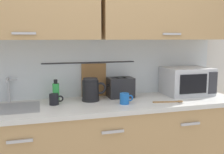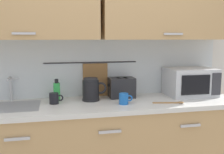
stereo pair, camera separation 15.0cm
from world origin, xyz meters
name	(u,v)px [view 1 (the left image)]	position (x,y,z in m)	size (l,w,h in m)	color
counter_unit	(102,150)	(-0.01, 0.30, 0.46)	(2.53, 0.64, 0.90)	tan
back_wall_assembly	(97,32)	(0.00, 0.53, 1.52)	(3.70, 0.41, 2.50)	silver
sink_faucet	(8,87)	(-0.80, 0.53, 1.04)	(0.09, 0.17, 0.22)	#B2B5BA
microwave	(187,81)	(0.90, 0.41, 1.04)	(0.46, 0.35, 0.27)	silver
electric_kettle	(91,90)	(-0.09, 0.40, 1.00)	(0.23, 0.16, 0.21)	black
dish_soap_bottle	(56,92)	(-0.39, 0.47, 0.99)	(0.06, 0.06, 0.20)	green
mug_near_sink	(54,99)	(-0.42, 0.34, 0.95)	(0.12, 0.08, 0.09)	black
toaster	(121,87)	(0.21, 0.46, 1.00)	(0.26, 0.17, 0.19)	#232326
mug_by_kettle	(125,99)	(0.17, 0.20, 0.95)	(0.12, 0.08, 0.09)	blue
wooden_spoon	(172,102)	(0.59, 0.14, 0.91)	(0.28, 0.08, 0.01)	#9E7042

